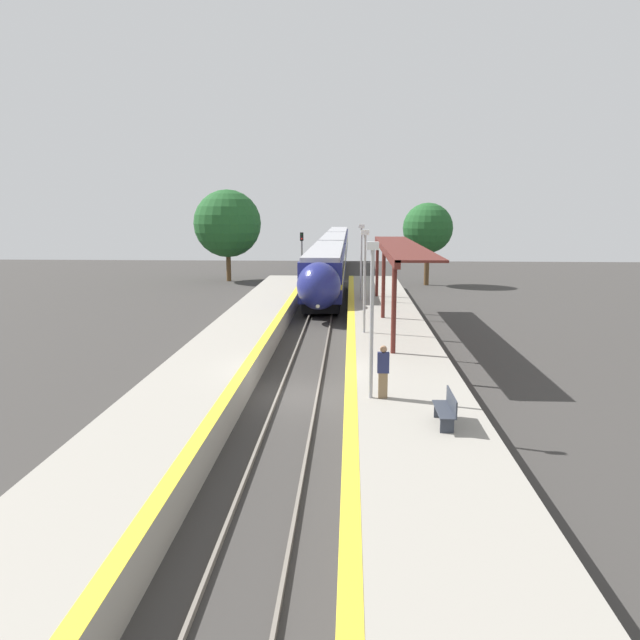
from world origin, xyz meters
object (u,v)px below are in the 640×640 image
Objects in this scene: train at (334,251)px; railway_signal at (302,255)px; lamppost_near at (372,309)px; lamppost_far at (361,257)px; person_waiting at (383,371)px; lamppost_mid at (365,274)px; platform_bench at (447,408)px.

railway_signal is at bearing -97.59° from train.
railway_signal reaches higher than train.
lamppost_near is 1.00× the size of lamppost_far.
lamppost_near is (-0.38, -0.02, 1.93)m from person_waiting.
lamppost_mid reaches higher than railway_signal.
lamppost_mid is 10.34m from lamppost_far.
lamppost_far is (4.77, -12.93, 0.90)m from railway_signal.
person_waiting is at bearing 123.86° from platform_bench.
train is 40.36× the size of person_waiting.
train is 13.89× the size of lamppost_near.
train is 29.68m from lamppost_far.
platform_bench is 0.98× the size of person_waiting.
person_waiting is at bearing -87.91° from lamppost_mid.
train is 13.89× the size of lamppost_mid.
lamppost_near is at bearing -90.00° from lamppost_mid.
railway_signal reaches higher than person_waiting.
platform_bench is 13.08m from lamppost_mid.
platform_bench is 0.34× the size of lamppost_far.
railway_signal is 13.81m from lamppost_far.
platform_bench is 2.91m from person_waiting.
lamppost_mid and lamppost_far have the same top height.
lamppost_mid is at bearing -86.33° from train.
lamppost_near is at bearing -87.08° from train.
railway_signal is at bearing 98.71° from person_waiting.
lamppost_near and lamppost_mid have the same top height.
lamppost_far is at bearing 94.92° from platform_bench.
person_waiting is 0.34× the size of lamppost_near.
railway_signal is at bearing 98.08° from lamppost_near.
lamppost_far is at bearing -69.74° from railway_signal.
platform_bench is 36.64m from railway_signal.
railway_signal is at bearing 100.64° from platform_bench.
lamppost_near is 10.34m from lamppost_mid.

